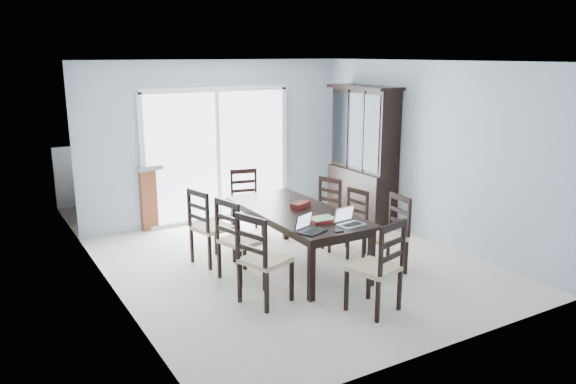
# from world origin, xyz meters

# --- Properties ---
(floor) EXTENTS (5.00, 5.00, 0.00)m
(floor) POSITION_xyz_m (0.00, 0.00, 0.00)
(floor) COLOR beige
(floor) RESTS_ON ground
(ceiling) EXTENTS (5.00, 5.00, 0.00)m
(ceiling) POSITION_xyz_m (0.00, 0.00, 2.60)
(ceiling) COLOR white
(ceiling) RESTS_ON back_wall
(back_wall) EXTENTS (4.50, 0.02, 2.60)m
(back_wall) POSITION_xyz_m (0.00, 2.50, 1.30)
(back_wall) COLOR #99A9B6
(back_wall) RESTS_ON floor
(wall_left) EXTENTS (0.02, 5.00, 2.60)m
(wall_left) POSITION_xyz_m (-2.25, 0.00, 1.30)
(wall_left) COLOR #99A9B6
(wall_left) RESTS_ON floor
(wall_right) EXTENTS (0.02, 5.00, 2.60)m
(wall_right) POSITION_xyz_m (2.25, 0.00, 1.30)
(wall_right) COLOR #99A9B6
(wall_right) RESTS_ON floor
(balcony) EXTENTS (4.50, 2.00, 0.10)m
(balcony) POSITION_xyz_m (0.00, 3.50, -0.05)
(balcony) COLOR gray
(balcony) RESTS_ON ground
(railing) EXTENTS (4.50, 0.06, 1.10)m
(railing) POSITION_xyz_m (0.00, 4.50, 0.55)
(railing) COLOR #99999E
(railing) RESTS_ON balcony
(dining_table) EXTENTS (1.00, 2.20, 0.75)m
(dining_table) POSITION_xyz_m (0.00, 0.00, 0.67)
(dining_table) COLOR black
(dining_table) RESTS_ON floor
(china_hutch) EXTENTS (0.50, 1.38, 2.20)m
(china_hutch) POSITION_xyz_m (2.02, 1.25, 1.07)
(china_hutch) COLOR black
(china_hutch) RESTS_ON floor
(sliding_door) EXTENTS (2.52, 0.05, 2.18)m
(sliding_door) POSITION_xyz_m (0.00, 2.48, 1.09)
(sliding_door) COLOR silver
(sliding_door) RESTS_ON floor
(chair_left_near) EXTENTS (0.59, 0.58, 1.20)m
(chair_left_near) POSITION_xyz_m (-0.96, -0.79, 0.64)
(chair_left_near) COLOR black
(chair_left_near) RESTS_ON floor
(chair_left_mid) EXTENTS (0.55, 0.54, 1.19)m
(chair_left_mid) POSITION_xyz_m (-0.89, -0.04, 0.63)
(chair_left_mid) COLOR black
(chair_left_mid) RESTS_ON floor
(chair_left_far) EXTENTS (0.54, 0.53, 1.17)m
(chair_left_far) POSITION_xyz_m (-0.98, 0.65, 0.62)
(chair_left_far) COLOR black
(chair_left_far) RESTS_ON floor
(chair_right_near) EXTENTS (0.47, 0.46, 1.13)m
(chair_right_near) POSITION_xyz_m (0.94, -0.75, 0.60)
(chair_right_near) COLOR black
(chair_right_near) RESTS_ON floor
(chair_right_mid) EXTENTS (0.46, 0.45, 1.02)m
(chair_right_mid) POSITION_xyz_m (0.93, 0.06, 0.54)
(chair_right_mid) COLOR black
(chair_right_mid) RESTS_ON floor
(chair_right_far) EXTENTS (0.52, 0.51, 1.08)m
(chair_right_far) POSITION_xyz_m (0.87, 0.63, 0.57)
(chair_right_far) COLOR black
(chair_right_far) RESTS_ON floor
(chair_end_near) EXTENTS (0.55, 0.56, 1.19)m
(chair_end_near) POSITION_xyz_m (0.05, -1.63, 0.63)
(chair_end_near) COLOR black
(chair_end_near) RESTS_ON floor
(chair_end_far) EXTENTS (0.50, 0.51, 1.12)m
(chair_end_far) POSITION_xyz_m (0.08, 1.64, 0.59)
(chair_end_far) COLOR black
(chair_end_far) RESTS_ON floor
(laptop_dark) EXTENTS (0.35, 0.30, 0.20)m
(laptop_dark) POSITION_xyz_m (-0.32, -0.86, 0.80)
(laptop_dark) COLOR black
(laptop_dark) RESTS_ON dining_table
(laptop_silver) EXTENTS (0.32, 0.24, 0.20)m
(laptop_silver) POSITION_xyz_m (0.20, -0.88, 0.80)
(laptop_silver) COLOR silver
(laptop_silver) RESTS_ON dining_table
(book_stack) EXTENTS (0.30, 0.24, 0.05)m
(book_stack) POSITION_xyz_m (0.00, -0.57, 0.77)
(book_stack) COLOR maroon
(book_stack) RESTS_ON dining_table
(cell_phone) EXTENTS (0.12, 0.06, 0.01)m
(cell_phone) POSITION_xyz_m (-0.06, -1.00, 0.76)
(cell_phone) COLOR black
(cell_phone) RESTS_ON dining_table
(game_box) EXTENTS (0.31, 0.24, 0.07)m
(game_box) POSITION_xyz_m (0.11, 0.09, 0.78)
(game_box) COLOR #47110E
(game_box) RESTS_ON dining_table
(hot_tub) EXTENTS (2.27, 2.11, 1.01)m
(hot_tub) POSITION_xyz_m (-0.56, 3.44, 0.51)
(hot_tub) COLOR brown
(hot_tub) RESTS_ON balcony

